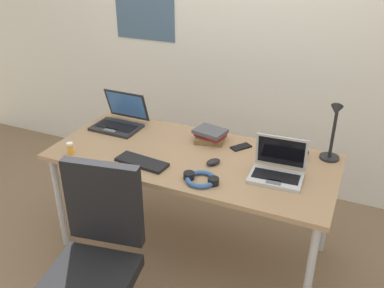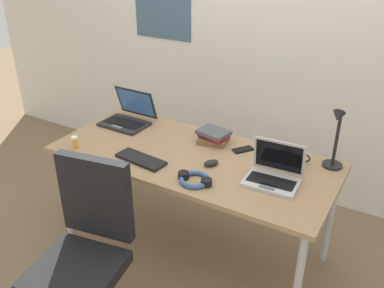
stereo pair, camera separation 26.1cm
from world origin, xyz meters
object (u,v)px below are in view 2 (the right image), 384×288
at_px(external_keyboard, 141,159).
at_px(office_chair, 85,264).
at_px(desk_lamp, 336,139).
at_px(computer_mouse, 211,163).
at_px(laptop_by_keyboard, 128,117).
at_px(laptop_near_mouse, 273,174).
at_px(pill_bottle, 75,142).
at_px(coffee_mug, 299,157).
at_px(book_stack, 213,136).
at_px(headphones, 195,179).
at_px(cell_phone, 243,150).

relative_size(external_keyboard, office_chair, 0.34).
xyz_separation_m(desk_lamp, computer_mouse, (-0.63, -0.33, -0.18)).
height_order(laptop_by_keyboard, laptop_near_mouse, laptop_by_keyboard).
distance_m(pill_bottle, coffee_mug, 1.43).
relative_size(computer_mouse, office_chair, 0.10).
bearing_deg(book_stack, computer_mouse, -64.64).
relative_size(laptop_by_keyboard, book_stack, 1.52).
bearing_deg(desk_lamp, office_chair, -132.15).
bearing_deg(computer_mouse, headphones, -55.74).
bearing_deg(headphones, external_keyboard, 174.20).
bearing_deg(headphones, desk_lamp, 40.70).
bearing_deg(office_chair, coffee_mug, 52.79).
bearing_deg(headphones, coffee_mug, 48.82).
relative_size(laptop_by_keyboard, pill_bottle, 4.30).
bearing_deg(coffee_mug, laptop_by_keyboard, -177.85).
relative_size(laptop_by_keyboard, laptop_near_mouse, 1.09).
xyz_separation_m(computer_mouse, pill_bottle, (-0.88, -0.24, 0.02)).
distance_m(laptop_near_mouse, coffee_mug, 0.28).
bearing_deg(headphones, laptop_by_keyboard, 151.40).
xyz_separation_m(laptop_near_mouse, coffee_mug, (0.06, 0.27, -0.00)).
xyz_separation_m(book_stack, office_chair, (-0.22, -1.05, -0.38)).
xyz_separation_m(book_stack, coffee_mug, (0.58, 0.00, 0.00)).
distance_m(laptop_near_mouse, computer_mouse, 0.39).
bearing_deg(coffee_mug, laptop_near_mouse, -102.15).
distance_m(laptop_by_keyboard, laptop_near_mouse, 1.23).
bearing_deg(headphones, computer_mouse, 92.17).
distance_m(desk_lamp, office_chair, 1.57).
relative_size(desk_lamp, external_keyboard, 1.21).
bearing_deg(book_stack, office_chair, -101.81).
bearing_deg(coffee_mug, book_stack, -179.67).
relative_size(external_keyboard, book_stack, 1.47).
bearing_deg(office_chair, laptop_by_keyboard, 114.82).
relative_size(laptop_by_keyboard, cell_phone, 2.50).
relative_size(desk_lamp, laptop_near_mouse, 1.29).
bearing_deg(pill_bottle, cell_phone, 28.50).
xyz_separation_m(cell_phone, office_chair, (-0.44, -1.05, -0.35)).
xyz_separation_m(desk_lamp, office_chair, (-0.99, -1.09, -0.54)).
bearing_deg(book_stack, headphones, -73.84).
distance_m(laptop_by_keyboard, book_stack, 0.69).
bearing_deg(coffee_mug, pill_bottle, -158.02).
xyz_separation_m(laptop_near_mouse, book_stack, (-0.52, 0.27, -0.00)).
xyz_separation_m(coffee_mug, office_chair, (-0.80, -1.06, -0.39)).
relative_size(laptop_by_keyboard, external_keyboard, 1.03).
xyz_separation_m(computer_mouse, book_stack, (-0.14, 0.29, 0.03)).
distance_m(headphones, book_stack, 0.52).
height_order(laptop_near_mouse, coffee_mug, laptop_near_mouse).
xyz_separation_m(headphones, office_chair, (-0.36, -0.56, -0.36)).
xyz_separation_m(laptop_by_keyboard, headphones, (0.83, -0.45, -0.03)).
bearing_deg(laptop_by_keyboard, external_keyboard, -44.35).
height_order(laptop_near_mouse, cell_phone, laptop_near_mouse).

